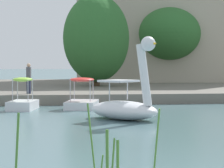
# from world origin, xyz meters

# --- Properties ---
(shore_bank_far) EXTENTS (111.70, 27.64, 0.55)m
(shore_bank_far) POSITION_xyz_m (0.00, 31.16, 0.28)
(shore_bank_far) COLOR #6B665B
(shore_bank_far) RESTS_ON ground_plane
(swan_boat) EXTENTS (3.11, 3.16, 3.12)m
(swan_boat) POSITION_xyz_m (0.47, 10.82, 0.60)
(swan_boat) COLOR white
(swan_boat) RESTS_ON ground_plane
(pedal_boat_red) EXTENTS (1.85, 2.53, 1.49)m
(pedal_boat_red) POSITION_xyz_m (-0.89, 15.57, 0.45)
(pedal_boat_red) COLOR white
(pedal_boat_red) RESTS_ON ground_plane
(pedal_boat_lime) EXTENTS (1.46, 2.11, 1.52)m
(pedal_boat_lime) POSITION_xyz_m (-3.68, 15.30, 0.43)
(pedal_boat_lime) COLOR white
(pedal_boat_lime) RESTS_ON ground_plane
(tree_broadleaf_behind_dock) EXTENTS (7.95, 7.95, 6.76)m
(tree_broadleaf_behind_dock) POSITION_xyz_m (8.07, 33.08, 4.93)
(tree_broadleaf_behind_dock) COLOR #4C3823
(tree_broadleaf_behind_dock) RESTS_ON shore_bank_far
(tree_willow_near_path) EXTENTS (7.01, 7.23, 6.86)m
(tree_willow_near_path) POSITION_xyz_m (0.97, 27.44, 4.13)
(tree_willow_near_path) COLOR #4C3823
(tree_willow_near_path) RESTS_ON shore_bank_far
(person_on_path) EXTENTS (0.26, 0.26, 1.64)m
(person_on_path) POSITION_xyz_m (-3.57, 18.54, 1.40)
(person_on_path) COLOR #23283D
(person_on_path) RESTS_ON shore_bank_far
(apartment_block) EXTENTS (17.72, 14.43, 14.61)m
(apartment_block) POSITION_xyz_m (8.65, 39.50, 7.86)
(apartment_block) COLOR #B2A893
(apartment_block) RESTS_ON shore_bank_far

